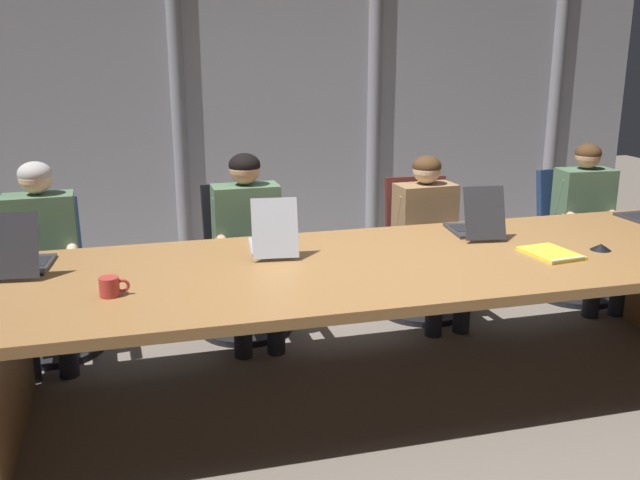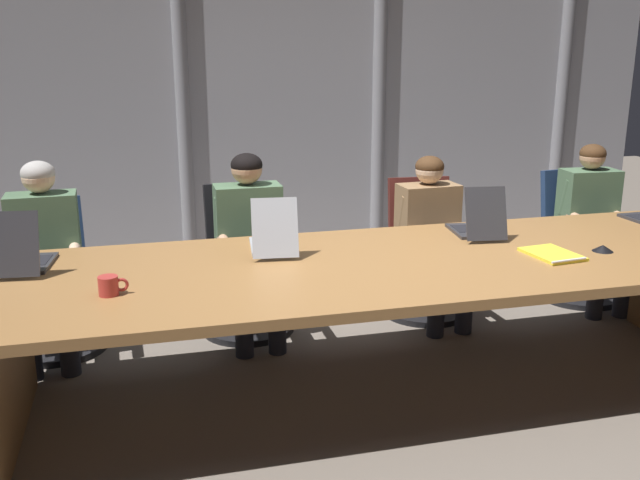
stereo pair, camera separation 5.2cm
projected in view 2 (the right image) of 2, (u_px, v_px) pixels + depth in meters
name	position (u px, v px, depth m)	size (l,w,h in m)	color
ground_plane	(394.00, 390.00, 3.79)	(13.68, 13.68, 0.00)	#6B6056
conference_table	(397.00, 284.00, 3.63)	(4.33, 1.29, 0.74)	olive
curtain_backdrop	(285.00, 102.00, 6.05)	(6.84, 0.17, 2.65)	#9999A0
laptop_left_end	(22.00, 258.00, 3.42)	(0.29, 0.44, 0.32)	#2D2D33
laptop_left_mid	(273.00, 240.00, 3.73)	(0.28, 0.45, 0.31)	#A8ADB7
laptop_center	(476.00, 225.00, 4.04)	(0.28, 0.44, 0.30)	#2D2D33
office_chair_left_end	(54.00, 294.00, 4.28)	(0.60, 0.60, 0.90)	navy
office_chair_left_mid	(245.00, 277.00, 4.56)	(0.60, 0.60, 0.93)	black
office_chair_center	(424.00, 263.00, 4.86)	(0.60, 0.60, 0.91)	#511E19
office_chair_right_mid	(578.00, 251.00, 5.15)	(0.60, 0.61, 0.92)	navy
person_left_end	(45.00, 251.00, 4.05)	(0.42, 0.56, 1.16)	#4C6B4C
person_left_mid	(251.00, 236.00, 4.34)	(0.42, 0.55, 1.16)	#4C6B4C
person_center	(433.00, 230.00, 4.63)	(0.42, 0.56, 1.10)	olive
person_right_mid	(593.00, 217.00, 4.92)	(0.42, 0.57, 1.14)	#4C6B4C
coffee_mug_near	(109.00, 286.00, 3.08)	(0.13, 0.09, 0.09)	#B2332D
conference_mic_left_side	(603.00, 248.00, 3.74)	(0.11, 0.11, 0.04)	black
spiral_notepad	(553.00, 254.00, 3.66)	(0.25, 0.33, 0.03)	yellow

